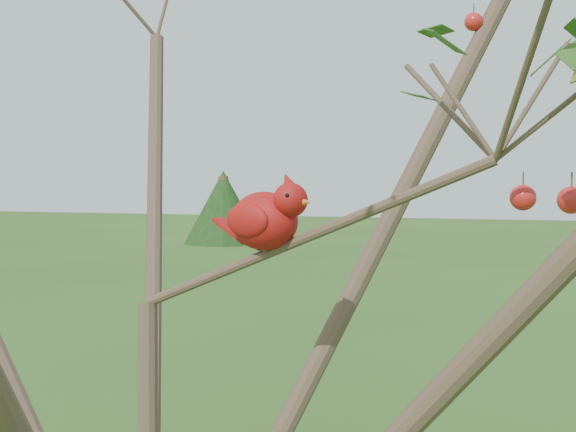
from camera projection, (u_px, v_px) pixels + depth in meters
The scene contains 3 objects.
crabapple_tree at pixel (150, 211), 1.14m from camera, with size 2.35×2.05×2.95m.
cardinal at pixel (267, 218), 1.19m from camera, with size 0.20×0.13×0.14m.
distant_trees at pixel (448, 203), 23.30m from camera, with size 42.60×12.02×3.22m.
Camera 1 is at (0.59, -1.04, 2.17)m, focal length 45.00 mm.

